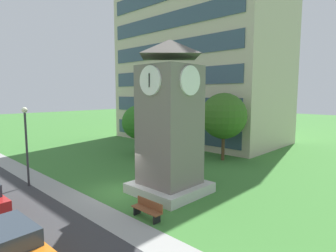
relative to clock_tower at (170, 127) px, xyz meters
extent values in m
plane|color=#3D7A33|center=(-2.21, -2.00, -4.10)|extent=(160.00, 160.00, 0.00)
cube|color=#9E9E99|center=(-2.21, -4.68, -4.10)|extent=(120.00, 1.60, 0.01)
cube|color=beige|center=(-11.26, 17.50, 8.70)|extent=(21.13, 11.68, 25.60)
cube|color=#384C60|center=(-11.26, 11.61, -2.50)|extent=(19.44, 0.10, 1.80)
cube|color=#384C60|center=(-11.26, 11.61, 0.70)|extent=(19.44, 0.10, 1.80)
cube|color=#384C60|center=(-11.26, 11.61, 3.90)|extent=(19.44, 0.10, 1.80)
cube|color=#384C60|center=(-11.26, 11.61, 7.10)|extent=(19.44, 0.10, 1.80)
cube|color=#384C60|center=(-11.26, 11.61, 10.30)|extent=(19.44, 0.10, 1.80)
cube|color=slate|center=(-0.01, 0.01, -0.22)|extent=(3.03, 3.03, 7.78)
cube|color=beige|center=(-0.01, 0.01, -3.80)|extent=(4.09, 4.09, 0.60)
pyramid|color=#5D5751|center=(-0.01, 0.01, 4.67)|extent=(3.33, 3.33, 1.00)
cylinder|color=white|center=(-0.01, -1.57, 2.74)|extent=(1.67, 0.12, 1.67)
cylinder|color=white|center=(1.57, 0.01, 2.74)|extent=(0.12, 1.67, 1.67)
cube|color=black|center=(-0.01, -1.64, 2.89)|extent=(0.09, 0.06, 0.50)
cube|color=black|center=(-0.01, -1.65, 2.74)|extent=(0.06, 0.06, 0.75)
cube|color=brown|center=(1.73, -3.46, -3.65)|extent=(1.80, 0.49, 0.06)
cube|color=brown|center=(1.72, -3.24, -3.42)|extent=(1.80, 0.06, 0.40)
cube|color=black|center=(1.01, -3.46, -3.88)|extent=(0.08, 0.43, 0.45)
cube|color=black|center=(2.45, -3.46, -3.88)|extent=(0.08, 0.43, 0.45)
cylinder|color=#333338|center=(-7.57, -5.64, -1.66)|extent=(0.14, 0.14, 4.89)
sphere|color=#F2EFCC|center=(-7.57, -5.64, 0.96)|extent=(0.36, 0.36, 0.36)
cylinder|color=#513823|center=(-2.29, 9.55, -2.79)|extent=(0.29, 0.29, 2.64)
sphere|color=#34611E|center=(-2.29, 9.55, 0.00)|extent=(4.19, 4.19, 4.19)
cylinder|color=#513823|center=(-9.18, 5.31, -3.01)|extent=(0.35, 0.35, 2.18)
sphere|color=#2C6E1F|center=(-9.18, 5.31, -0.75)|extent=(3.34, 3.34, 3.34)
cylinder|color=#513823|center=(-7.91, 9.51, -2.67)|extent=(0.28, 0.28, 2.87)
sphere|color=#26572C|center=(-7.91, 9.51, -0.01)|extent=(3.51, 3.51, 3.51)
cylinder|color=black|center=(-3.34, -8.22, -3.77)|extent=(0.67, 0.25, 0.66)
cube|color=orange|center=(1.19, -9.52, -3.39)|extent=(4.60, 1.91, 0.76)
cube|color=#2D3842|center=(1.42, -9.51, -2.71)|extent=(2.33, 1.61, 0.60)
cylinder|color=black|center=(-0.25, -8.73, -3.77)|extent=(0.67, 0.25, 0.66)
camera|label=1|loc=(11.54, -12.14, 2.00)|focal=29.74mm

